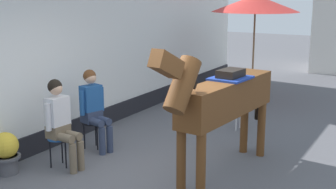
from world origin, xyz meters
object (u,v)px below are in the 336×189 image
object	(u,v)px
seated_visitor_near	(60,119)
spare_stool_white	(242,110)
seated_visitor_far	(94,106)
saddled_horse_center	(223,99)
flower_planter_middle	(6,152)
cafe_parasol	(255,4)

from	to	relation	value
seated_visitor_near	spare_stool_white	distance (m)	3.67
seated_visitor_far	saddled_horse_center	size ratio (longest dim) A/B	0.46
seated_visitor_far	spare_stool_white	size ratio (longest dim) A/B	3.02
flower_planter_middle	saddled_horse_center	bearing A→B (deg)	28.88
spare_stool_white	saddled_horse_center	bearing A→B (deg)	-76.59
cafe_parasol	spare_stool_white	distance (m)	3.26
cafe_parasol	spare_stool_white	size ratio (longest dim) A/B	5.61
flower_planter_middle	spare_stool_white	bearing A→B (deg)	59.24
seated_visitor_near	spare_stool_white	world-z (taller)	seated_visitor_near
saddled_horse_center	spare_stool_white	bearing A→B (deg)	103.41
spare_stool_white	cafe_parasol	bearing A→B (deg)	105.16
saddled_horse_center	flower_planter_middle	size ratio (longest dim) A/B	4.68
seated_visitor_near	saddled_horse_center	size ratio (longest dim) A/B	0.46
cafe_parasol	flower_planter_middle	bearing A→B (deg)	-104.15
flower_planter_middle	cafe_parasol	size ratio (longest dim) A/B	0.25
saddled_horse_center	flower_planter_middle	bearing A→B (deg)	-151.12
flower_planter_middle	cafe_parasol	distance (m)	6.84
seated_visitor_near	cafe_parasol	xyz separation A→B (m)	(1.03, 5.73, 1.59)
spare_stool_white	seated_visitor_far	bearing A→B (deg)	-128.02
saddled_horse_center	spare_stool_white	size ratio (longest dim) A/B	6.51
seated_visitor_near	saddled_horse_center	bearing A→B (deg)	22.95
spare_stool_white	flower_planter_middle	bearing A→B (deg)	-120.76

